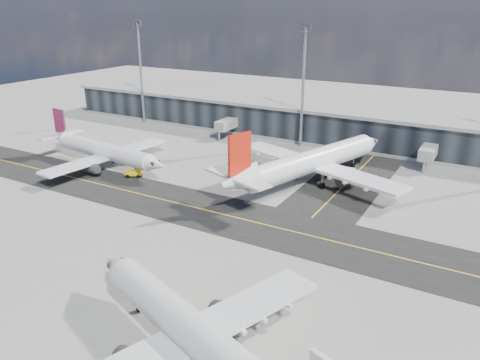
{
  "coord_description": "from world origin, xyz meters",
  "views": [
    {
      "loc": [
        42.23,
        -56.32,
        32.89
      ],
      "look_at": [
        5.55,
        8.04,
        5.0
      ],
      "focal_mm": 35.0,
      "sensor_mm": 36.0,
      "label": 1
    }
  ],
  "objects_px": {
    "airliner_redtail": "(311,162)",
    "baggage_tug": "(135,172)",
    "service_van": "(348,172)",
    "airliner_near": "(199,338)",
    "airliner_af": "(103,151)"
  },
  "relations": [
    {
      "from": "baggage_tug",
      "to": "service_van",
      "type": "bearing_deg",
      "value": 93.16
    },
    {
      "from": "airliner_redtail",
      "to": "service_van",
      "type": "relative_size",
      "value": 8.61
    },
    {
      "from": "airliner_af",
      "to": "airliner_near",
      "type": "bearing_deg",
      "value": 59.13
    },
    {
      "from": "airliner_af",
      "to": "airliner_near",
      "type": "xyz_separation_m",
      "value": [
        51.92,
        -39.66,
        0.16
      ]
    },
    {
      "from": "airliner_redtail",
      "to": "airliner_near",
      "type": "height_order",
      "value": "airliner_redtail"
    },
    {
      "from": "airliner_af",
      "to": "service_van",
      "type": "relative_size",
      "value": 7.1
    },
    {
      "from": "airliner_redtail",
      "to": "baggage_tug",
      "type": "distance_m",
      "value": 35.37
    },
    {
      "from": "airliner_af",
      "to": "airliner_redtail",
      "type": "bearing_deg",
      "value": 112.8
    },
    {
      "from": "airliner_af",
      "to": "service_van",
      "type": "height_order",
      "value": "airliner_af"
    },
    {
      "from": "airliner_af",
      "to": "airliner_near",
      "type": "distance_m",
      "value": 65.33
    },
    {
      "from": "airliner_redtail",
      "to": "airliner_near",
      "type": "bearing_deg",
      "value": -60.83
    },
    {
      "from": "airliner_redtail",
      "to": "baggage_tug",
      "type": "xyz_separation_m",
      "value": [
        -32.21,
        -14.23,
        -3.38
      ]
    },
    {
      "from": "airliner_near",
      "to": "baggage_tug",
      "type": "distance_m",
      "value": 56.34
    },
    {
      "from": "service_van",
      "to": "airliner_redtail",
      "type": "bearing_deg",
      "value": -124.46
    },
    {
      "from": "baggage_tug",
      "to": "airliner_af",
      "type": "bearing_deg",
      "value": -127.96
    }
  ]
}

